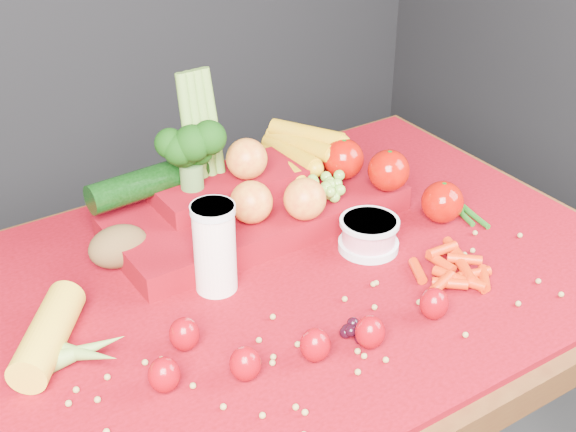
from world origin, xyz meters
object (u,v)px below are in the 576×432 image
yogurt_bowl (369,233)px  produce_mound (264,191)px  table (294,319)px  milk_glass (215,245)px

yogurt_bowl → produce_mound: bearing=118.8°
table → produce_mound: 0.23m
milk_glass → yogurt_bowl: 0.28m
table → yogurt_bowl: 0.19m
table → produce_mound: size_ratio=1.88×
milk_glass → yogurt_bowl: size_ratio=1.45×
table → milk_glass: size_ratio=7.41×
produce_mound → milk_glass: bearing=-142.1°
table → produce_mound: bearing=76.1°
yogurt_bowl → produce_mound: 0.20m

